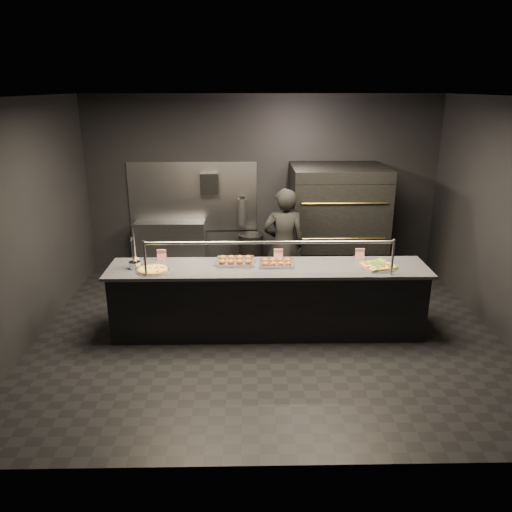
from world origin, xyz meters
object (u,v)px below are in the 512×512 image
prep_shelf (171,247)px  towel_dispenser (209,183)px  pizza_oven (336,224)px  trash_bin (251,254)px  beer_tap (134,256)px  square_pizza (378,266)px  fire_extinguisher (242,211)px  round_pizza (153,270)px  worker (284,245)px  service_counter (268,299)px  slider_tray_a (235,261)px  slider_tray_b (277,263)px

prep_shelf → towel_dispenser: size_ratio=3.43×
pizza_oven → trash_bin: (-1.40, 0.29, -0.61)m
beer_tap → square_pizza: beer_tap is taller
prep_shelf → fire_extinguisher: fire_extinguisher is taller
beer_tap → round_pizza: bearing=-23.0°
prep_shelf → worker: 2.29m
prep_shelf → service_counter: bearing=-55.4°
pizza_oven → trash_bin: pizza_oven is taller
slider_tray_a → pizza_oven: bearing=47.1°
service_counter → slider_tray_a: 0.66m
service_counter → beer_tap: size_ratio=7.13×
service_counter → pizza_oven: 2.30m
pizza_oven → round_pizza: pizza_oven is taller
square_pizza → worker: size_ratio=0.28×
towel_dispenser → slider_tray_b: bearing=-66.4°
prep_shelf → round_pizza: round_pizza is taller
beer_tap → fire_extinguisher: bearing=61.0°
service_counter → round_pizza: bearing=-175.0°
prep_shelf → slider_tray_b: (1.71, -2.25, 0.50)m
square_pizza → worker: worker is taller
round_pizza → worker: (1.73, 1.20, -0.07)m
pizza_oven → slider_tray_a: (-1.62, -1.75, -0.02)m
prep_shelf → worker: size_ratio=0.70×
round_pizza → trash_bin: size_ratio=0.60×
square_pizza → slider_tray_b: bearing=175.2°
beer_tap → round_pizza: beer_tap is taller
slider_tray_a → fire_extinguisher: bearing=88.1°
fire_extinguisher → prep_shelf: bearing=-176.3°
slider_tray_b → fire_extinguisher: bearing=101.2°
towel_dispenser → slider_tray_a: (0.48, -2.24, -0.60)m
slider_tray_a → trash_bin: slider_tray_a is taller
prep_shelf → towel_dispenser: 1.31m
pizza_oven → fire_extinguisher: bearing=162.1°
round_pizza → worker: 2.10m
pizza_oven → slider_tray_b: 2.13m
prep_shelf → beer_tap: size_ratio=2.09×
slider_tray_a → slider_tray_b: size_ratio=1.24×
towel_dispenser → slider_tray_a: size_ratio=0.62×
towel_dispenser → beer_tap: size_ratio=0.61×
fire_extinguisher → service_counter: bearing=-81.7°
service_counter → towel_dispenser: 2.78m
pizza_oven → beer_tap: (-2.90, -1.92, 0.12)m
service_counter → worker: (0.28, 1.08, 0.40)m
service_counter → towel_dispenser: size_ratio=11.71×
pizza_oven → beer_tap: 3.48m
pizza_oven → towel_dispenser: size_ratio=5.46×
towel_dispenser → square_pizza: towel_dispenser is taller
slider_tray_b → round_pizza: bearing=-172.7°
service_counter → worker: bearing=75.6°
pizza_oven → slider_tray_a: bearing=-132.9°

